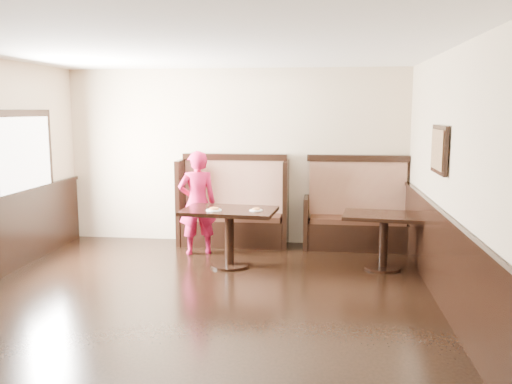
% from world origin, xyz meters
% --- Properties ---
extents(ground, '(7.00, 7.00, 0.00)m').
position_xyz_m(ground, '(0.00, 0.00, 0.00)').
color(ground, black).
rests_on(ground, ground).
extents(room_shell, '(7.00, 7.00, 7.00)m').
position_xyz_m(room_shell, '(-0.30, 0.28, 0.67)').
color(room_shell, '#BFAF8A').
rests_on(room_shell, ground).
extents(booth_main, '(1.75, 0.72, 1.45)m').
position_xyz_m(booth_main, '(0.00, 3.30, 0.53)').
color(booth_main, black).
rests_on(booth_main, ground).
extents(booth_neighbor, '(1.65, 0.72, 1.45)m').
position_xyz_m(booth_neighbor, '(1.95, 3.29, 0.48)').
color(booth_neighbor, black).
rests_on(booth_neighbor, ground).
extents(table_main, '(1.33, 0.90, 0.80)m').
position_xyz_m(table_main, '(0.14, 2.05, 0.62)').
color(table_main, black).
rests_on(table_main, ground).
extents(table_neighbor, '(1.16, 0.84, 0.75)m').
position_xyz_m(table_neighbor, '(2.24, 2.20, 0.56)').
color(table_neighbor, black).
rests_on(table_neighbor, ground).
extents(child, '(0.66, 0.56, 1.55)m').
position_xyz_m(child, '(-0.44, 2.65, 0.78)').
color(child, '#BF1446').
rests_on(child, ground).
extents(pizza_plate_left, '(0.21, 0.21, 0.04)m').
position_xyz_m(pizza_plate_left, '(-0.04, 1.92, 0.82)').
color(pizza_plate_left, white).
rests_on(pizza_plate_left, table_main).
extents(pizza_plate_right, '(0.18, 0.18, 0.03)m').
position_xyz_m(pizza_plate_right, '(0.52, 1.99, 0.81)').
color(pizza_plate_right, white).
rests_on(pizza_plate_right, table_main).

